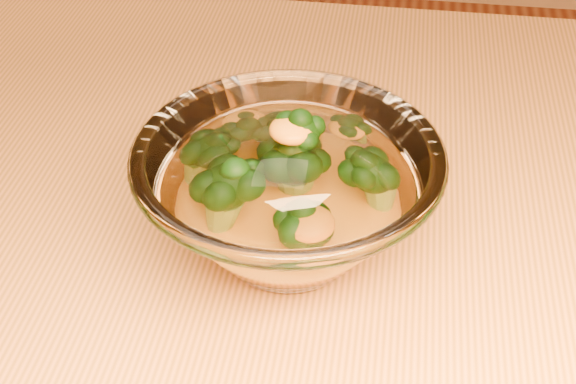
{
  "coord_description": "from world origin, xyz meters",
  "views": [
    {
      "loc": [
        0.05,
        -0.45,
        1.17
      ],
      "look_at": [
        -0.01,
        -0.01,
        0.81
      ],
      "focal_mm": 50.0,
      "sensor_mm": 36.0,
      "label": 1
    }
  ],
  "objects": [
    {
      "name": "table",
      "position": [
        0.0,
        0.0,
        0.65
      ],
      "size": [
        1.2,
        0.8,
        0.75
      ],
      "color": "#C5793B",
      "rests_on": "ground"
    },
    {
      "name": "glass_bowl",
      "position": [
        -0.01,
        -0.01,
        0.8
      ],
      "size": [
        0.22,
        0.22,
        0.1
      ],
      "color": "white",
      "rests_on": "table"
    },
    {
      "name": "cheese_sauce",
      "position": [
        -0.01,
        -0.01,
        0.78
      ],
      "size": [
        0.11,
        0.11,
        0.03
      ],
      "primitive_type": "ellipsoid",
      "color": "orange",
      "rests_on": "glass_bowl"
    },
    {
      "name": "broccoli_heap",
      "position": [
        -0.02,
        -0.0,
        0.81
      ],
      "size": [
        0.15,
        0.13,
        0.08
      ],
      "color": "black",
      "rests_on": "cheese_sauce"
    }
  ]
}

